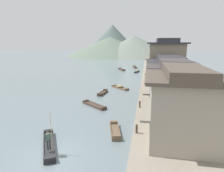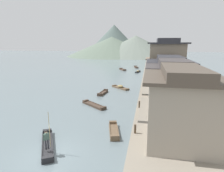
% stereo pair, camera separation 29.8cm
% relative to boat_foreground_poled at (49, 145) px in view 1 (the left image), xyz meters
% --- Properties ---
extents(ground_plane, '(400.00, 400.00, 0.00)m').
position_rel_boat_foreground_poled_xyz_m(ground_plane, '(0.81, -1.03, -0.16)').
color(ground_plane, slate).
extents(riverbank_right, '(18.00, 110.00, 0.83)m').
position_rel_boat_foreground_poled_xyz_m(riverbank_right, '(15.99, 28.97, 0.25)').
color(riverbank_right, gray).
rests_on(riverbank_right, ground).
extents(boat_foreground_poled, '(3.32, 4.94, 0.50)m').
position_rel_boat_foreground_poled_xyz_m(boat_foreground_poled, '(0.00, 0.00, 0.00)').
color(boat_foreground_poled, '#232326').
rests_on(boat_foreground_poled, ground).
extents(boatman_person, '(0.41, 0.49, 3.04)m').
position_rel_boat_foreground_poled_xyz_m(boatman_person, '(0.65, -1.11, 1.34)').
color(boatman_person, black).
rests_on(boatman_person, boat_foreground_poled).
extents(boat_moored_nearest, '(1.62, 3.79, 0.62)m').
position_rel_boat_foreground_poled_xyz_m(boat_moored_nearest, '(5.07, 45.42, 0.06)').
color(boat_moored_nearest, '#232326').
rests_on(boat_moored_nearest, ground).
extents(boat_moored_second, '(2.02, 4.93, 0.43)m').
position_rel_boat_foreground_poled_xyz_m(boat_moored_second, '(3.75, 57.30, -0.02)').
color(boat_moored_second, '#423328').
rests_on(boat_moored_second, ground).
extents(boat_moored_third, '(3.87, 3.69, 0.69)m').
position_rel_boat_foreground_poled_xyz_m(boat_moored_third, '(2.96, 22.95, 0.08)').
color(boat_moored_third, brown).
rests_on(boat_moored_third, ground).
extents(boat_moored_far, '(2.87, 4.13, 0.48)m').
position_rel_boat_foreground_poled_xyz_m(boat_moored_far, '(-0.20, 49.70, -0.00)').
color(boat_moored_far, '#423328').
rests_on(boat_moored_far, ground).
extents(boat_midriver_drifting, '(1.23, 3.61, 0.51)m').
position_rel_boat_foreground_poled_xyz_m(boat_midriver_drifting, '(0.53, 18.17, 0.02)').
color(boat_midriver_drifting, '#423328').
rests_on(boat_midriver_drifting, ground).
extents(boat_midriver_upstream, '(1.69, 3.68, 0.55)m').
position_rel_boat_foreground_poled_xyz_m(boat_midriver_upstream, '(5.16, 3.68, 0.03)').
color(boat_midriver_upstream, brown).
rests_on(boat_midriver_upstream, ground).
extents(boat_upstream_distant, '(4.17, 3.57, 0.42)m').
position_rel_boat_foreground_poled_xyz_m(boat_upstream_distant, '(0.87, 11.38, -0.02)').
color(boat_upstream_distant, '#423328').
rests_on(boat_upstream_distant, ground).
extents(house_waterfront_nearest, '(6.25, 6.88, 6.14)m').
position_rel_boat_foreground_poled_xyz_m(house_waterfront_nearest, '(10.95, 1.77, 3.67)').
color(house_waterfront_nearest, gray).
rests_on(house_waterfront_nearest, riverbank_right).
extents(house_waterfront_second, '(6.35, 5.83, 6.14)m').
position_rel_boat_foreground_poled_xyz_m(house_waterfront_second, '(11.01, 8.57, 3.68)').
color(house_waterfront_second, gray).
rests_on(house_waterfront_second, riverbank_right).
extents(house_waterfront_tall, '(6.74, 7.23, 6.14)m').
position_rel_boat_foreground_poled_xyz_m(house_waterfront_tall, '(11.20, 14.80, 3.67)').
color(house_waterfront_tall, gray).
rests_on(house_waterfront_tall, riverbank_right).
extents(house_waterfront_narrow, '(7.02, 6.01, 8.74)m').
position_rel_boat_foreground_poled_xyz_m(house_waterfront_narrow, '(11.34, 21.86, 4.98)').
color(house_waterfront_narrow, gray).
rests_on(house_waterfront_narrow, riverbank_right).
extents(mooring_post_dock_near, '(0.20, 0.20, 0.81)m').
position_rel_boat_foreground_poled_xyz_m(mooring_post_dock_near, '(7.34, 2.31, 1.08)').
color(mooring_post_dock_near, '#473828').
rests_on(mooring_post_dock_near, riverbank_right).
extents(mooring_post_dock_mid, '(0.20, 0.20, 0.85)m').
position_rel_boat_foreground_poled_xyz_m(mooring_post_dock_mid, '(7.34, 9.48, 1.09)').
color(mooring_post_dock_mid, '#473828').
rests_on(mooring_post_dock_mid, riverbank_right).
extents(hill_far_west, '(43.83, 43.83, 21.90)m').
position_rel_boat_foreground_poled_xyz_m(hill_far_west, '(-17.50, 129.32, 10.79)').
color(hill_far_west, '#4C5B56').
rests_on(hill_far_west, ground).
extents(hill_far_centre, '(62.02, 62.02, 13.18)m').
position_rel_boat_foreground_poled_xyz_m(hill_far_centre, '(-17.44, 120.40, 6.43)').
color(hill_far_centre, '#5B6B5B').
rests_on(hill_far_centre, ground).
extents(hill_far_east, '(57.57, 57.57, 13.80)m').
position_rel_boat_foreground_poled_xyz_m(hill_far_east, '(-0.94, 119.29, 6.74)').
color(hill_far_east, slate).
rests_on(hill_far_east, ground).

